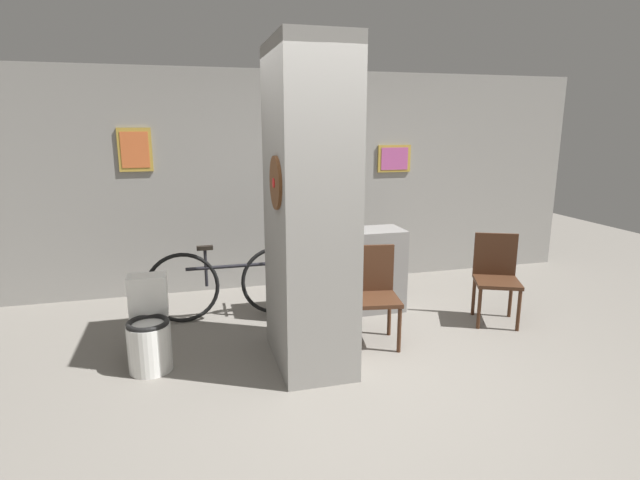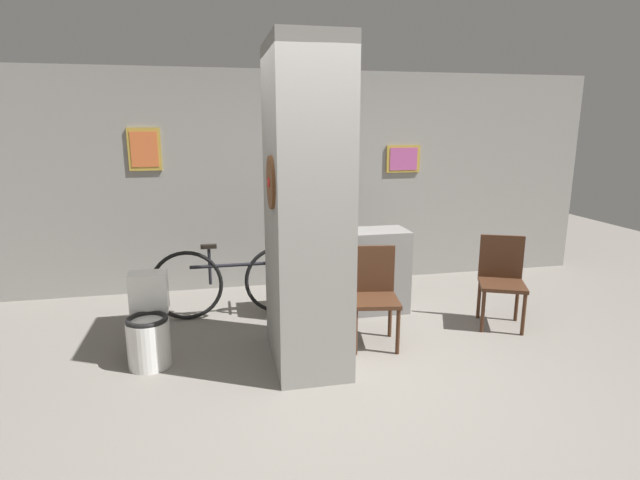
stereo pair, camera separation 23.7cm
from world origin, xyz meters
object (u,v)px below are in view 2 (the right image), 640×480
Objects in this scene: chair_near_pillar at (373,291)px; bottle_tall at (331,219)px; bicycle at (234,281)px; chair_by_doorway at (502,277)px; toilet at (149,327)px.

chair_near_pillar is 1.00m from bottle_tall.
chair_near_pillar is 1.53m from bicycle.
chair_by_doorway is (1.39, 0.16, 0.00)m from chair_near_pillar.
toilet is at bearing -129.29° from bicycle.
chair_near_pillar is at bearing -0.06° from toilet.
chair_near_pillar and chair_by_doorway have the same top height.
chair_by_doorway is at bearing -23.08° from bottle_tall.
chair_near_pillar is 2.62× the size of bottle_tall.
bicycle is at bearing 175.26° from bottle_tall.
toilet is at bearing -170.79° from chair_near_pillar.
chair_by_doorway reaches higher than bicycle.
toilet is 1.18m from bicycle.
chair_near_pillar is (1.96, -0.00, 0.17)m from toilet.
chair_near_pillar is at bearing -37.08° from bicycle.
chair_by_doorway is 2.72m from bicycle.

